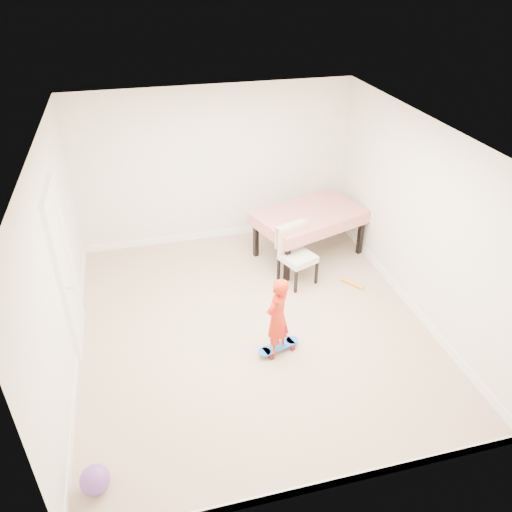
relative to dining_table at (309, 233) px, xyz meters
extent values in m
plane|color=tan|center=(-1.32, -1.54, -0.39)|extent=(5.00, 5.00, 0.00)
cube|color=white|center=(-1.32, -1.54, 2.19)|extent=(4.50, 5.00, 0.04)
cube|color=silver|center=(-1.32, 0.94, 0.91)|extent=(4.50, 0.04, 2.60)
cube|color=silver|center=(-1.32, -4.02, 0.91)|extent=(4.50, 0.04, 2.60)
cube|color=silver|center=(-3.55, -1.54, 0.91)|extent=(0.04, 5.00, 2.60)
cube|color=silver|center=(0.91, -1.54, 0.91)|extent=(0.04, 5.00, 2.60)
cube|color=white|center=(-3.54, -1.24, 0.63)|extent=(0.11, 0.94, 2.11)
cube|color=white|center=(-1.32, 0.95, -0.33)|extent=(4.50, 0.02, 0.12)
cube|color=white|center=(-1.32, -4.03, -0.33)|extent=(4.50, 0.02, 0.12)
cube|color=white|center=(-3.56, -1.54, -0.33)|extent=(0.02, 5.00, 0.12)
cube|color=white|center=(0.92, -1.54, -0.33)|extent=(0.02, 5.00, 0.12)
imported|color=red|center=(-1.16, -2.15, 0.14)|extent=(0.46, 0.45, 1.06)
sphere|color=#7644A5|center=(-3.30, -3.52, -0.25)|extent=(0.28, 0.28, 0.28)
cylinder|color=gold|center=(0.35, -1.01, -0.36)|extent=(0.28, 0.36, 0.06)
camera|label=1|loc=(-2.56, -6.62, 3.92)|focal=35.00mm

